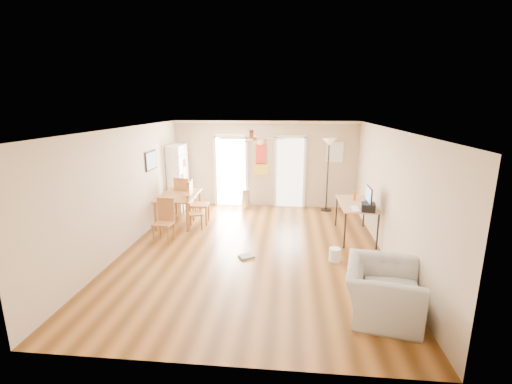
# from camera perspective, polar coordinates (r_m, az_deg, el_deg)

# --- Properties ---
(floor) EXTENTS (7.00, 7.00, 0.00)m
(floor) POSITION_cam_1_polar(r_m,az_deg,el_deg) (7.72, -0.44, -9.39)
(floor) COLOR brown
(floor) RESTS_ON ground
(ceiling) EXTENTS (5.50, 7.00, 0.00)m
(ceiling) POSITION_cam_1_polar(r_m,az_deg,el_deg) (7.11, -0.48, 10.24)
(ceiling) COLOR silver
(ceiling) RESTS_ON floor
(wall_back) EXTENTS (5.50, 0.04, 2.60)m
(wall_back) POSITION_cam_1_polar(r_m,az_deg,el_deg) (10.72, 1.51, 4.50)
(wall_back) COLOR beige
(wall_back) RESTS_ON floor
(wall_front) EXTENTS (5.50, 0.04, 2.60)m
(wall_front) POSITION_cam_1_polar(r_m,az_deg,el_deg) (4.03, -5.78, -12.01)
(wall_front) COLOR beige
(wall_front) RESTS_ON floor
(wall_left) EXTENTS (0.04, 7.00, 2.60)m
(wall_left) POSITION_cam_1_polar(r_m,az_deg,el_deg) (8.06, -20.28, 0.47)
(wall_left) COLOR beige
(wall_left) RESTS_ON floor
(wall_right) EXTENTS (0.04, 7.00, 2.60)m
(wall_right) POSITION_cam_1_polar(r_m,az_deg,el_deg) (7.54, 20.81, -0.48)
(wall_right) COLOR beige
(wall_right) RESTS_ON floor
(crown_molding) EXTENTS (5.50, 7.00, 0.08)m
(crown_molding) POSITION_cam_1_polar(r_m,az_deg,el_deg) (7.11, -0.48, 9.92)
(crown_molding) COLOR white
(crown_molding) RESTS_ON wall_back
(kitchen_doorway) EXTENTS (0.90, 0.10, 2.10)m
(kitchen_doorway) POSITION_cam_1_polar(r_m,az_deg,el_deg) (10.88, -4.04, 3.27)
(kitchen_doorway) COLOR white
(kitchen_doorway) RESTS_ON wall_back
(bathroom_doorway) EXTENTS (0.80, 0.10, 2.10)m
(bathroom_doorway) POSITION_cam_1_polar(r_m,az_deg,el_deg) (10.73, 5.50, 3.09)
(bathroom_doorway) COLOR white
(bathroom_doorway) RESTS_ON wall_back
(wall_decal) EXTENTS (0.46, 0.03, 1.10)m
(wall_decal) POSITION_cam_1_polar(r_m,az_deg,el_deg) (10.67, 0.84, 5.82)
(wall_decal) COLOR red
(wall_decal) RESTS_ON wall_back
(ac_grille) EXTENTS (0.50, 0.04, 0.60)m
(ac_grille) POSITION_cam_1_polar(r_m,az_deg,el_deg) (10.69, 12.61, 6.31)
(ac_grille) COLOR white
(ac_grille) RESTS_ON wall_back
(framed_poster) EXTENTS (0.04, 0.66, 0.48)m
(framed_poster) POSITION_cam_1_polar(r_m,az_deg,el_deg) (9.24, -16.64, 4.90)
(framed_poster) COLOR black
(framed_poster) RESTS_ON wall_left
(ceiling_fan) EXTENTS (1.24, 1.24, 0.20)m
(ceiling_fan) POSITION_cam_1_polar(r_m,az_deg,el_deg) (6.82, -0.74, 8.65)
(ceiling_fan) COLOR #593819
(ceiling_fan) RESTS_ON ceiling
(bookshelf) EXTENTS (0.60, 0.94, 1.93)m
(bookshelf) POSITION_cam_1_polar(r_m,az_deg,el_deg) (10.66, -12.50, 2.29)
(bookshelf) COLOR white
(bookshelf) RESTS_ON floor
(dining_table) EXTENTS (0.95, 1.55, 0.76)m
(dining_table) POSITION_cam_1_polar(r_m,az_deg,el_deg) (9.58, -12.28, -2.61)
(dining_table) COLOR #976130
(dining_table) RESTS_ON floor
(dining_chair_right_a) EXTENTS (0.51, 0.51, 1.14)m
(dining_chair_right_a) POSITION_cam_1_polar(r_m,az_deg,el_deg) (9.35, -9.18, -1.68)
(dining_chair_right_a) COLOR #9D6432
(dining_chair_right_a) RESTS_ON floor
(dining_chair_right_b) EXTENTS (0.46, 0.46, 0.90)m
(dining_chair_right_b) POSITION_cam_1_polar(r_m,az_deg,el_deg) (8.98, -9.85, -3.15)
(dining_chair_right_b) COLOR #AA7036
(dining_chair_right_b) RESTS_ON floor
(dining_chair_near) EXTENTS (0.43, 0.43, 0.99)m
(dining_chair_near) POSITION_cam_1_polar(r_m,az_deg,el_deg) (8.27, -14.78, -4.61)
(dining_chair_near) COLOR #AC6637
(dining_chair_near) RESTS_ON floor
(dining_chair_far) EXTENTS (0.53, 0.53, 1.10)m
(dining_chair_far) POSITION_cam_1_polar(r_m,az_deg,el_deg) (10.13, -11.32, -0.67)
(dining_chair_far) COLOR #A56D35
(dining_chair_far) RESTS_ON floor
(trash_can) EXTENTS (0.30, 0.30, 0.60)m
(trash_can) POSITION_cam_1_polar(r_m,az_deg,el_deg) (10.67, -1.68, -1.06)
(trash_can) COLOR silver
(trash_can) RESTS_ON floor
(torchiere_lamp) EXTENTS (0.48, 0.48, 2.13)m
(torchiere_lamp) POSITION_cam_1_polar(r_m,az_deg,el_deg) (10.46, 11.51, 2.68)
(torchiere_lamp) COLOR black
(torchiere_lamp) RESTS_ON floor
(computer_desk) EXTENTS (0.77, 1.55, 0.83)m
(computer_desk) POSITION_cam_1_polar(r_m,az_deg,el_deg) (8.66, 15.76, -4.38)
(computer_desk) COLOR tan
(computer_desk) RESTS_ON floor
(imac) EXTENTS (0.12, 0.55, 0.51)m
(imac) POSITION_cam_1_polar(r_m,az_deg,el_deg) (8.03, 17.78, -0.99)
(imac) COLOR black
(imac) RESTS_ON computer_desk
(keyboard) EXTENTS (0.16, 0.45, 0.02)m
(keyboard) POSITION_cam_1_polar(r_m,az_deg,el_deg) (8.05, 15.76, -2.62)
(keyboard) COLOR white
(keyboard) RESTS_ON computer_desk
(printer) EXTENTS (0.32, 0.36, 0.17)m
(printer) POSITION_cam_1_polar(r_m,az_deg,el_deg) (7.97, 17.71, -2.35)
(printer) COLOR black
(printer) RESTS_ON computer_desk
(orange_bottle) EXTENTS (0.09, 0.09, 0.21)m
(orange_bottle) POSITION_cam_1_polar(r_m,az_deg,el_deg) (8.74, 15.63, -0.65)
(orange_bottle) COLOR #D35412
(orange_bottle) RESTS_ON computer_desk
(wastebasket_a) EXTENTS (0.23, 0.23, 0.27)m
(wastebasket_a) POSITION_cam_1_polar(r_m,az_deg,el_deg) (7.35, 12.63, -9.87)
(wastebasket_a) COLOR white
(wastebasket_a) RESTS_ON floor
(floor_cloth) EXTENTS (0.37, 0.35, 0.04)m
(floor_cloth) POSITION_cam_1_polar(r_m,az_deg,el_deg) (7.38, -1.55, -10.38)
(floor_cloth) COLOR gray
(floor_cloth) RESTS_ON floor
(armchair) EXTENTS (1.27, 1.39, 0.78)m
(armchair) POSITION_cam_1_polar(r_m,az_deg,el_deg) (5.71, 19.78, -14.84)
(armchair) COLOR #AEADA8
(armchair) RESTS_ON floor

